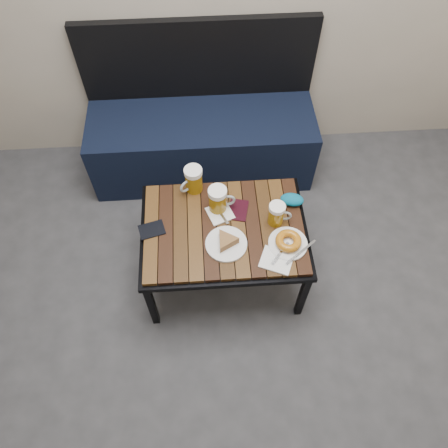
{
  "coord_description": "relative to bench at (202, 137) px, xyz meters",
  "views": [
    {
      "loc": [
        -0.19,
        -0.27,
        2.29
      ],
      "look_at": [
        -0.11,
        0.93,
        0.5
      ],
      "focal_mm": 35.0,
      "sensor_mm": 36.0,
      "label": 1
    }
  ],
  "objects": [
    {
      "name": "cafe_table",
      "position": [
        0.08,
        -0.84,
        0.16
      ],
      "size": [
        0.84,
        0.62,
        0.47
      ],
      "color": "black",
      "rests_on": "ground"
    },
    {
      "name": "knit_pouch",
      "position": [
        0.44,
        -0.71,
        0.23
      ],
      "size": [
        0.13,
        0.1,
        0.05
      ],
      "primitive_type": "ellipsoid",
      "rotation": [
        0.0,
        0.0,
        -0.22
      ],
      "color": "#05598E",
      "rests_on": "cafe_table"
    },
    {
      "name": "beer_mug_right",
      "position": [
        0.35,
        -0.82,
        0.26
      ],
      "size": [
        0.12,
        0.09,
        0.13
      ],
      "rotation": [
        0.0,
        0.0,
        -0.14
      ],
      "color": "#8D630B",
      "rests_on": "cafe_table"
    },
    {
      "name": "napkin_left",
      "position": [
        0.07,
        -0.75,
        0.2
      ],
      "size": [
        0.15,
        0.15,
        0.01
      ],
      "rotation": [
        0.0,
        0.0,
        0.36
      ],
      "color": "white",
      "rests_on": "cafe_table"
    },
    {
      "name": "room_shell",
      "position": [
        0.19,
        -1.26,
        1.48
      ],
      "size": [
        4.0,
        4.0,
        4.0
      ],
      "color": "gray",
      "rests_on": "ground"
    },
    {
      "name": "bench",
      "position": [
        0.0,
        0.0,
        0.0
      ],
      "size": [
        1.4,
        0.5,
        0.95
      ],
      "color": "black",
      "rests_on": "ground"
    },
    {
      "name": "beer_mug_left",
      "position": [
        -0.06,
        -0.58,
        0.28
      ],
      "size": [
        0.14,
        0.13,
        0.15
      ],
      "rotation": [
        0.0,
        0.0,
        3.8
      ],
      "color": "#8D630B",
      "rests_on": "cafe_table"
    },
    {
      "name": "passport_navy",
      "position": [
        -0.28,
        -0.83,
        0.2
      ],
      "size": [
        0.14,
        0.12,
        0.01
      ],
      "primitive_type": "cube",
      "rotation": [
        0.0,
        0.0,
        -1.31
      ],
      "color": "black",
      "rests_on": "cafe_table"
    },
    {
      "name": "beer_mug_centre",
      "position": [
        0.06,
        -0.72,
        0.28
      ],
      "size": [
        0.14,
        0.09,
        0.15
      ],
      "rotation": [
        0.0,
        0.0,
        0.05
      ],
      "color": "#8D630B",
      "rests_on": "cafe_table"
    },
    {
      "name": "napkin_right",
      "position": [
        0.32,
        -1.05,
        0.2
      ],
      "size": [
        0.18,
        0.17,
        0.01
      ],
      "rotation": [
        0.0,
        0.0,
        -0.4
      ],
      "color": "white",
      "rests_on": "cafe_table"
    },
    {
      "name": "passport_burgundy",
      "position": [
        0.16,
        -0.74,
        0.2
      ],
      "size": [
        0.12,
        0.15,
        0.01
      ],
      "primitive_type": "cube",
      "rotation": [
        0.0,
        0.0,
        -0.24
      ],
      "color": "black",
      "rests_on": "cafe_table"
    },
    {
      "name": "plate_bagel",
      "position": [
        0.39,
        -0.96,
        0.22
      ],
      "size": [
        0.24,
        0.22,
        0.05
      ],
      "color": "white",
      "rests_on": "cafe_table"
    },
    {
      "name": "ground",
      "position": [
        0.19,
        -1.76,
        -0.27
      ],
      "size": [
        4.0,
        4.0,
        0.0
      ],
      "primitive_type": "plane",
      "color": "#2D2D30",
      "rests_on": "ground"
    },
    {
      "name": "plate_pie",
      "position": [
        0.09,
        -0.94,
        0.22
      ],
      "size": [
        0.2,
        0.2,
        0.06
      ],
      "color": "white",
      "rests_on": "cafe_table"
    }
  ]
}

